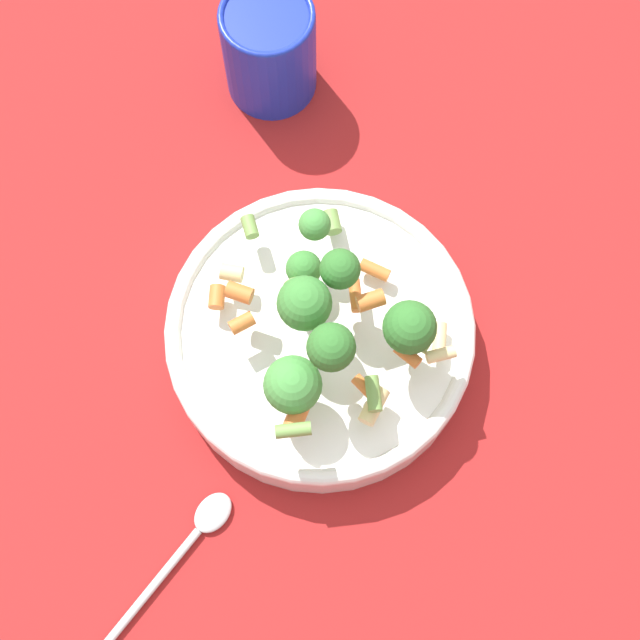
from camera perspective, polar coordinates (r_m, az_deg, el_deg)
ground_plane at (r=0.78m, az=0.00°, el=-1.58°), size 3.00×3.00×0.00m
bowl at (r=0.75m, az=0.00°, el=-0.98°), size 0.26×0.26×0.05m
pasta_salad at (r=0.68m, az=0.61°, el=-0.38°), size 0.18×0.21×0.09m
cup at (r=0.85m, az=-3.26°, el=16.93°), size 0.09×0.09×0.10m
spoon at (r=0.75m, az=-9.01°, el=-14.60°), size 0.19×0.04×0.01m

